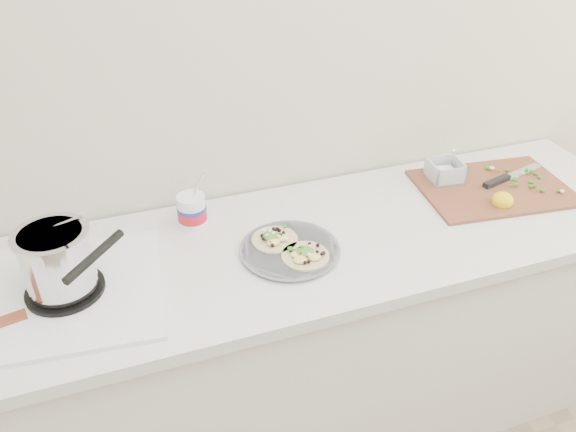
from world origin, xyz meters
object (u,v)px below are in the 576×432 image
object	(u,v)px
tub	(193,208)
cutboard	(489,183)
taco_plate	(290,247)
stove	(60,272)

from	to	relation	value
tub	cutboard	distance (m)	1.03
taco_plate	cutboard	xyz separation A→B (m)	(0.79, 0.12, 0.00)
stove	cutboard	world-z (taller)	stove
stove	taco_plate	xyz separation A→B (m)	(0.63, -0.02, -0.06)
taco_plate	stove	bearing A→B (deg)	178.12
tub	cutboard	bearing A→B (deg)	-6.45
cutboard	stove	bearing A→B (deg)	-169.48
stove	tub	xyz separation A→B (m)	(0.39, 0.21, -0.02)
stove	taco_plate	distance (m)	0.63
taco_plate	cutboard	size ratio (longest dim) A/B	0.54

